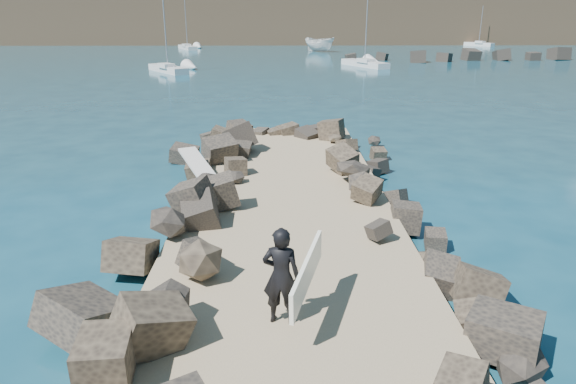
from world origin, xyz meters
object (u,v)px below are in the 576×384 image
Objects in this scene: surfboard_resting at (198,167)px; surfer_with_board at (285,276)px; sailboat_e at (187,47)px; boat_imported at (320,44)px.

surfer_with_board is at bearing -98.12° from surfboard_resting.
sailboat_e is (-13.20, 75.86, -0.69)m from surfboard_resting.
boat_imported is 2.78× the size of surfer_with_board.
surfer_with_board is at bearing -79.25° from sailboat_e.
surfboard_resting is at bearing -80.13° from sailboat_e.
surfer_with_board is at bearing -136.77° from boat_imported.
surfboard_resting is 70.76m from boat_imported.
sailboat_e is at bearing 100.75° from surfer_with_board.
surfer_with_board is 85.69m from sailboat_e.
surfer_with_board reaches higher than boat_imported.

